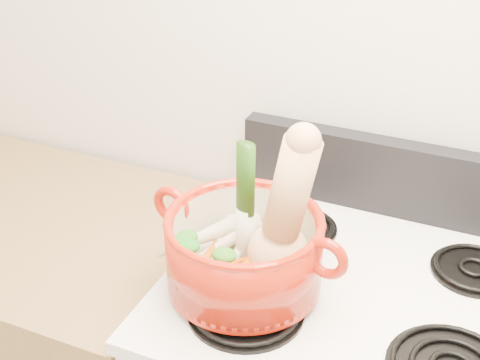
% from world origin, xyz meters
% --- Properties ---
extents(wall_back, '(3.50, 0.02, 2.60)m').
position_xyz_m(wall_back, '(0.00, 1.75, 1.30)').
color(wall_back, silver).
rests_on(wall_back, floor).
extents(cooktop, '(0.78, 0.67, 0.03)m').
position_xyz_m(cooktop, '(0.00, 1.40, 0.93)').
color(cooktop, silver).
rests_on(cooktop, stove_body).
extents(control_backsplash, '(0.76, 0.05, 0.18)m').
position_xyz_m(control_backsplash, '(0.00, 1.70, 1.04)').
color(control_backsplash, black).
rests_on(control_backsplash, cooktop).
extents(burner_front_left, '(0.22, 0.22, 0.02)m').
position_xyz_m(burner_front_left, '(-0.19, 1.24, 0.96)').
color(burner_front_left, black).
rests_on(burner_front_left, cooktop).
extents(burner_back_left, '(0.17, 0.17, 0.02)m').
position_xyz_m(burner_back_left, '(-0.19, 1.54, 0.96)').
color(burner_back_left, black).
rests_on(burner_back_left, cooktop).
extents(burner_back_right, '(0.17, 0.17, 0.02)m').
position_xyz_m(burner_back_right, '(0.19, 1.54, 0.96)').
color(burner_back_right, black).
rests_on(burner_back_right, cooktop).
extents(dutch_oven, '(0.34, 0.34, 0.15)m').
position_xyz_m(dutch_oven, '(-0.22, 1.30, 1.04)').
color(dutch_oven, '#A01909').
rests_on(dutch_oven, burner_front_left).
extents(pot_handle_left, '(0.09, 0.03, 0.08)m').
position_xyz_m(pot_handle_left, '(-0.39, 1.32, 1.09)').
color(pot_handle_left, '#A01909').
rests_on(pot_handle_left, dutch_oven).
extents(pot_handle_right, '(0.09, 0.03, 0.08)m').
position_xyz_m(pot_handle_right, '(-0.05, 1.28, 1.09)').
color(pot_handle_right, '#A01909').
rests_on(pot_handle_right, dutch_oven).
extents(squash, '(0.20, 0.17, 0.31)m').
position_xyz_m(squash, '(-0.16, 1.32, 1.15)').
color(squash, '#E1A673').
rests_on(squash, dutch_oven).
extents(leek, '(0.05, 0.06, 0.27)m').
position_xyz_m(leek, '(-0.23, 1.33, 1.13)').
color(leek, beige).
rests_on(leek, dutch_oven).
extents(ginger, '(0.08, 0.06, 0.04)m').
position_xyz_m(ginger, '(-0.19, 1.37, 1.02)').
color(ginger, '#D1B280').
rests_on(ginger, dutch_oven).
extents(parsnip_0, '(0.04, 0.20, 0.05)m').
position_xyz_m(parsnip_0, '(-0.29, 1.31, 1.02)').
color(parsnip_0, beige).
rests_on(parsnip_0, dutch_oven).
extents(parsnip_1, '(0.13, 0.18, 0.05)m').
position_xyz_m(parsnip_1, '(-0.28, 1.32, 1.03)').
color(parsnip_1, beige).
rests_on(parsnip_1, dutch_oven).
extents(parsnip_2, '(0.05, 0.17, 0.05)m').
position_xyz_m(parsnip_2, '(-0.24, 1.34, 1.03)').
color(parsnip_2, beige).
rests_on(parsnip_2, dutch_oven).
extents(parsnip_3, '(0.16, 0.18, 0.06)m').
position_xyz_m(parsnip_3, '(-0.32, 1.32, 1.04)').
color(parsnip_3, beige).
rests_on(parsnip_3, dutch_oven).
extents(carrot_0, '(0.10, 0.15, 0.04)m').
position_xyz_m(carrot_0, '(-0.26, 1.28, 1.01)').
color(carrot_0, '#D14F0A').
rests_on(carrot_0, dutch_oven).
extents(carrot_1, '(0.04, 0.16, 0.05)m').
position_xyz_m(carrot_1, '(-0.29, 1.25, 1.02)').
color(carrot_1, '#BA5A09').
rests_on(carrot_1, dutch_oven).
extents(carrot_2, '(0.05, 0.19, 0.05)m').
position_xyz_m(carrot_2, '(-0.20, 1.28, 1.03)').
color(carrot_2, '#C15A09').
rests_on(carrot_2, dutch_oven).
extents(carrot_3, '(0.11, 0.11, 0.04)m').
position_xyz_m(carrot_3, '(-0.25, 1.24, 1.03)').
color(carrot_3, '#D84F0A').
rests_on(carrot_3, dutch_oven).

